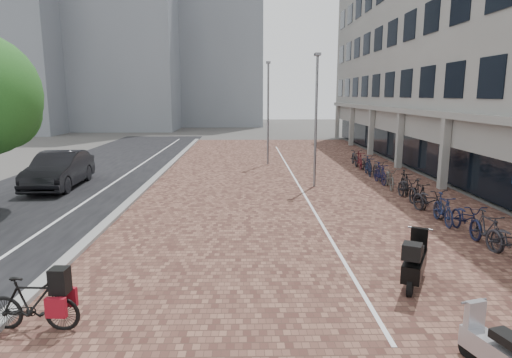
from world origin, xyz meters
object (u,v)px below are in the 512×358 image
at_px(hero_bike, 33,303).
at_px(scooter_mid, 415,260).
at_px(scooter_back, 501,349).
at_px(car_dark, 59,170).

xyz_separation_m(hero_bike, scooter_mid, (7.84, 1.79, 0.07)).
bearing_deg(scooter_back, car_dark, 114.63).
xyz_separation_m(car_dark, scooter_mid, (12.73, -11.28, -0.23)).
bearing_deg(hero_bike, car_dark, 24.20).
xyz_separation_m(scooter_mid, scooter_back, (0.00, -3.45, -0.08)).
height_order(hero_bike, scooter_mid, same).
distance_m(car_dark, hero_bike, 13.96).
relative_size(hero_bike, scooter_mid, 0.99).
distance_m(car_dark, scooter_mid, 17.01).
distance_m(hero_bike, scooter_mid, 8.05).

